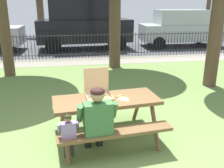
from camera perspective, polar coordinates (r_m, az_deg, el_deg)
ground at (r=5.74m, az=-4.20°, el=-6.25°), size 28.00×11.50×0.02m
cobblestone_walkway at (r=10.54m, az=-6.58°, el=5.09°), size 28.00×1.40×0.01m
street_asphalt at (r=14.71m, az=-7.37°, el=8.77°), size 28.00×7.11×0.01m
picnic_table_foreground at (r=4.40m, az=-1.27°, el=-5.43°), size 1.95×1.67×0.79m
pizza_box_open at (r=4.37m, az=-3.12°, el=-1.85°), size 0.48×0.51×0.50m
pizza_slice_on_table at (r=4.35m, az=2.41°, el=-3.15°), size 0.24×0.29×0.02m
adult_at_table at (r=3.87m, az=-3.44°, el=-7.90°), size 0.63×0.62×1.19m
child_at_table at (r=3.86m, az=-9.82°, el=-10.81°), size 0.32×0.32×0.82m
iron_fence_streetside at (r=11.12m, az=-6.85°, el=8.61°), size 23.47×0.03×1.06m
parked_car_center at (r=13.26m, az=-6.32°, el=13.50°), size 4.81×2.30×2.46m
parked_car_right at (r=14.52m, az=15.35°, el=12.19°), size 4.45×2.02×1.94m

